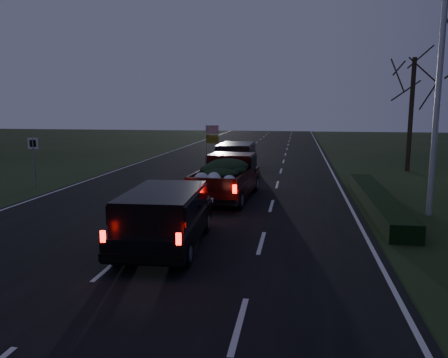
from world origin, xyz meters
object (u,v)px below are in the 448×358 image
(lead_suv, at_px, (236,154))
(rear_suv, at_px, (164,213))
(pickup_truck, at_px, (227,175))
(light_pole, at_px, (440,64))

(lead_suv, bearing_deg, rear_suv, -89.81)
(lead_suv, relative_size, rear_suv, 1.02)
(pickup_truck, bearing_deg, lead_suv, 99.00)
(pickup_truck, xyz_separation_m, rear_suv, (-0.66, -7.07, -0.03))
(lead_suv, bearing_deg, light_pole, -49.45)
(pickup_truck, height_order, rear_suv, pickup_truck)
(light_pole, relative_size, pickup_truck, 1.64)
(light_pole, bearing_deg, lead_suv, 130.76)
(lead_suv, xyz_separation_m, rear_suv, (0.11, -15.50, -0.04))
(light_pole, height_order, rear_suv, light_pole)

